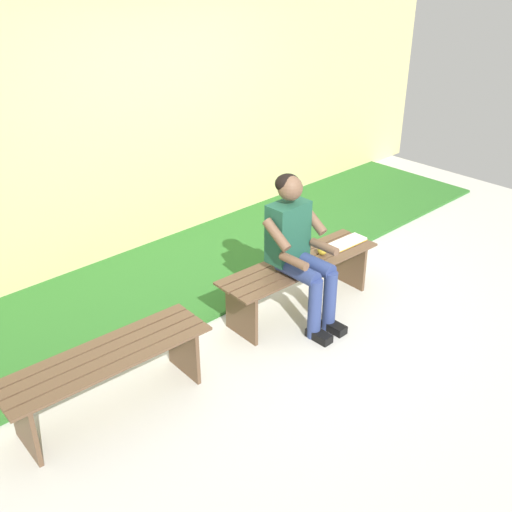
{
  "coord_description": "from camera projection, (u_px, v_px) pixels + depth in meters",
  "views": [
    {
      "loc": [
        3.35,
        3.02,
        2.89
      ],
      "look_at": [
        0.65,
        0.15,
        0.81
      ],
      "focal_mm": 42.55,
      "sensor_mm": 36.0,
      "label": 1
    }
  ],
  "objects": [
    {
      "name": "person_seated",
      "position": [
        299.0,
        246.0,
        4.85
      ],
      "size": [
        0.5,
        0.69,
        1.26
      ],
      "color": "#1E513D",
      "rests_on": "ground"
    },
    {
      "name": "grass_strip",
      "position": [
        119.0,
        283.0,
        5.67
      ],
      "size": [
        9.0,
        2.15,
        0.03
      ],
      "primitive_type": "cube",
      "color": "#2D6B28",
      "rests_on": "ground"
    },
    {
      "name": "bench_far",
      "position": [
        108.0,
        369.0,
        4.04
      ],
      "size": [
        1.45,
        0.48,
        0.46
      ],
      "rotation": [
        0.0,
        0.0,
        -0.05
      ],
      "color": "brown",
      "rests_on": "ground"
    },
    {
      "name": "bench_near",
      "position": [
        300.0,
        274.0,
        5.17
      ],
      "size": [
        1.55,
        0.48,
        0.46
      ],
      "rotation": [
        0.0,
        0.0,
        -0.05
      ],
      "color": "brown",
      "rests_on": "ground"
    },
    {
      "name": "apple",
      "position": [
        322.0,
        250.0,
        5.21
      ],
      "size": [
        0.09,
        0.09,
        0.09
      ],
      "primitive_type": "sphere",
      "color": "gold",
      "rests_on": "bench_near"
    },
    {
      "name": "brick_wall",
      "position": [
        109.0,
        119.0,
        5.69
      ],
      "size": [
        9.5,
        0.24,
        2.73
      ],
      "primitive_type": "cube",
      "color": "#D1C684",
      "rests_on": "ground"
    },
    {
      "name": "ground_plane",
      "position": [
        312.0,
        419.0,
        4.12
      ],
      "size": [
        10.0,
        7.0,
        0.04
      ],
      "primitive_type": "cube",
      "color": "beige"
    },
    {
      "name": "book_open",
      "position": [
        346.0,
        243.0,
        5.41
      ],
      "size": [
        0.42,
        0.18,
        0.02
      ],
      "rotation": [
        0.0,
        0.0,
        -0.05
      ],
      "color": "white",
      "rests_on": "bench_near"
    }
  ]
}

